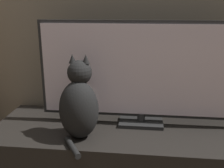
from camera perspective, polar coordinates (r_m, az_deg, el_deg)
tv_stand at (r=1.59m, az=1.15°, el=-17.13°), size 1.37×0.53×0.48m
tv at (r=1.42m, az=6.68°, el=2.49°), size 1.13×0.15×0.58m
cat at (r=1.31m, az=-7.15°, el=-4.50°), size 0.21×0.31×0.42m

